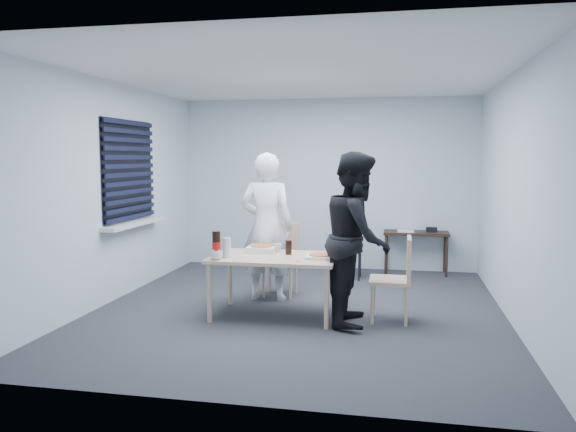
% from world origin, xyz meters
% --- Properties ---
extents(room, '(5.00, 5.00, 5.00)m').
position_xyz_m(room, '(-2.20, 0.40, 1.44)').
color(room, '#2B2B2F').
rests_on(room, ground).
extents(dining_table, '(1.35, 0.85, 0.65)m').
position_xyz_m(dining_table, '(-0.21, -0.29, 0.59)').
color(dining_table, beige).
rests_on(dining_table, ground).
extents(chair_far, '(0.42, 0.42, 0.89)m').
position_xyz_m(chair_far, '(-0.34, 0.68, 0.51)').
color(chair_far, beige).
rests_on(chair_far, ground).
extents(chair_right, '(0.42, 0.42, 0.89)m').
position_xyz_m(chair_right, '(1.10, -0.25, 0.51)').
color(chair_right, beige).
rests_on(chair_right, ground).
extents(person_white, '(0.65, 0.42, 1.77)m').
position_xyz_m(person_white, '(-0.46, 0.39, 0.89)').
color(person_white, white).
rests_on(person_white, ground).
extents(person_black, '(0.47, 0.86, 1.77)m').
position_xyz_m(person_black, '(0.68, -0.37, 0.89)').
color(person_black, black).
rests_on(person_black, ground).
extents(side_table, '(0.94, 0.42, 0.62)m').
position_xyz_m(side_table, '(1.35, 2.28, 0.54)').
color(side_table, black).
rests_on(side_table, ground).
extents(stool, '(0.35, 0.35, 0.49)m').
position_xyz_m(stool, '(0.43, 1.73, 0.37)').
color(stool, black).
rests_on(stool, ground).
extents(backpack, '(0.27, 0.20, 0.38)m').
position_xyz_m(backpack, '(0.43, 1.72, 0.67)').
color(backpack, slate).
rests_on(backpack, stool).
extents(pizza_box_a, '(0.31, 0.31, 0.08)m').
position_xyz_m(pizza_box_a, '(-0.41, -0.06, 0.69)').
color(pizza_box_a, white).
rests_on(pizza_box_a, dining_table).
extents(pizza_box_b, '(0.29, 0.29, 0.04)m').
position_xyz_m(pizza_box_b, '(0.29, -0.32, 0.67)').
color(pizza_box_b, white).
rests_on(pizza_box_b, dining_table).
extents(mug_a, '(0.17, 0.17, 0.10)m').
position_xyz_m(mug_a, '(-0.76, -0.62, 0.70)').
color(mug_a, silver).
rests_on(mug_a, dining_table).
extents(mug_b, '(0.10, 0.10, 0.09)m').
position_xyz_m(mug_b, '(-0.24, -0.02, 0.70)').
color(mug_b, silver).
rests_on(mug_b, dining_table).
extents(cola_glass, '(0.08, 0.08, 0.16)m').
position_xyz_m(cola_glass, '(-0.08, -0.17, 0.73)').
color(cola_glass, black).
rests_on(cola_glass, dining_table).
extents(soda_bottle, '(0.09, 0.09, 0.29)m').
position_xyz_m(soda_bottle, '(-0.78, -0.53, 0.79)').
color(soda_bottle, black).
rests_on(soda_bottle, dining_table).
extents(plastic_cups, '(0.10, 0.10, 0.21)m').
position_xyz_m(plastic_cups, '(-0.69, -0.47, 0.76)').
color(plastic_cups, silver).
rests_on(plastic_cups, dining_table).
extents(rubber_band, '(0.07, 0.07, 0.00)m').
position_xyz_m(rubber_band, '(0.10, -0.56, 0.66)').
color(rubber_band, red).
rests_on(rubber_band, dining_table).
extents(papers, '(0.28, 0.35, 0.01)m').
position_xyz_m(papers, '(1.20, 2.29, 0.63)').
color(papers, white).
rests_on(papers, side_table).
extents(black_box, '(0.17, 0.13, 0.07)m').
position_xyz_m(black_box, '(1.57, 2.30, 0.66)').
color(black_box, black).
rests_on(black_box, side_table).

